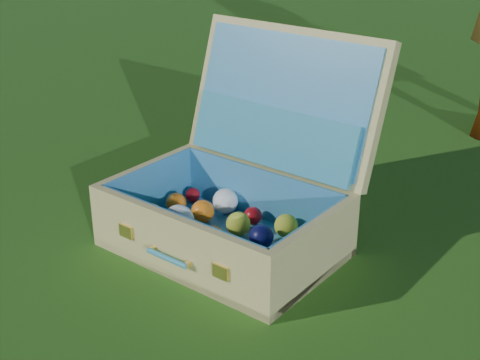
% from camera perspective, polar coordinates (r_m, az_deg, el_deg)
% --- Properties ---
extents(ground, '(60.00, 60.00, 0.00)m').
position_cam_1_polar(ground, '(1.62, 5.41, -5.71)').
color(ground, '#215114').
rests_on(ground, ground).
extents(stray_ball, '(0.08, 0.08, 0.08)m').
position_cam_1_polar(stray_ball, '(1.78, -9.25, -1.63)').
color(stray_ball, '#3A5999').
rests_on(stray_ball, ground).
extents(suitcase, '(0.55, 0.53, 0.49)m').
position_cam_1_polar(suitcase, '(1.59, 0.27, -0.55)').
color(suitcase, '#CFBD6F').
rests_on(suitcase, ground).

